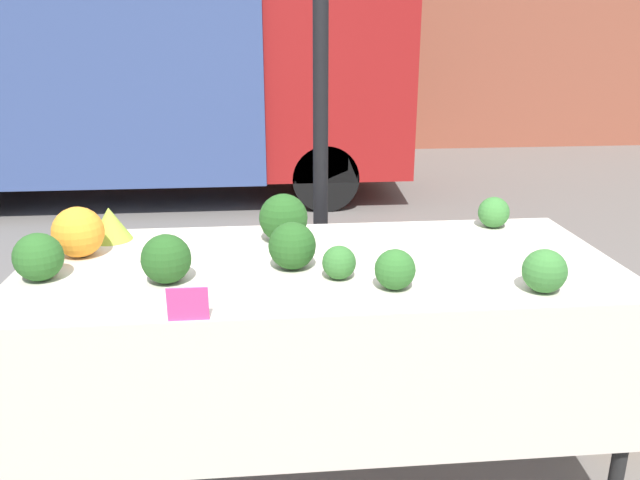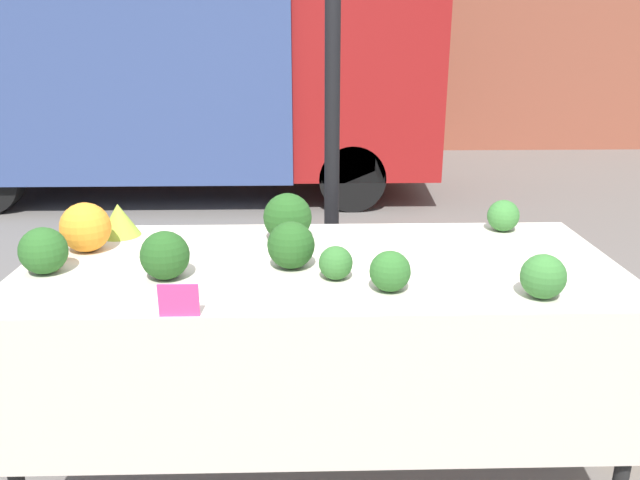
# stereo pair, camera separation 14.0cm
# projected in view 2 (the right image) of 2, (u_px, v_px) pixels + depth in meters

# --- Properties ---
(ground_plane) EXTENTS (40.00, 40.00, 0.00)m
(ground_plane) POSITION_uv_depth(u_px,v_px,m) (320.00, 475.00, 2.51)
(ground_plane) COLOR slate
(tent_pole) EXTENTS (0.07, 0.07, 2.76)m
(tent_pole) POSITION_uv_depth(u_px,v_px,m) (332.00, 105.00, 2.81)
(tent_pole) COLOR black
(tent_pole) RESTS_ON ground_plane
(parked_truck) EXTENTS (5.30, 1.81, 2.67)m
(parked_truck) POSITION_uv_depth(u_px,v_px,m) (159.00, 62.00, 6.46)
(parked_truck) COLOR #384C84
(parked_truck) RESTS_ON ground_plane
(market_table) EXTENTS (2.10, 0.91, 0.92)m
(market_table) POSITION_uv_depth(u_px,v_px,m) (321.00, 298.00, 2.18)
(market_table) COLOR beige
(market_table) RESTS_ON ground_plane
(orange_cauliflower) EXTENTS (0.18, 0.18, 0.18)m
(orange_cauliflower) POSITION_uv_depth(u_px,v_px,m) (85.00, 227.00, 2.29)
(orange_cauliflower) COLOR orange
(orange_cauliflower) RESTS_ON market_table
(romanesco_head) EXTENTS (0.16, 0.16, 0.13)m
(romanesco_head) POSITION_uv_depth(u_px,v_px,m) (119.00, 220.00, 2.48)
(romanesco_head) COLOR #93B238
(romanesco_head) RESTS_ON market_table
(broccoli_head_0) EXTENTS (0.19, 0.19, 0.19)m
(broccoli_head_0) POSITION_uv_depth(u_px,v_px,m) (288.00, 217.00, 2.41)
(broccoli_head_0) COLOR #23511E
(broccoli_head_0) RESTS_ON market_table
(broccoli_head_1) EXTENTS (0.11, 0.11, 0.11)m
(broccoli_head_1) POSITION_uv_depth(u_px,v_px,m) (336.00, 263.00, 2.04)
(broccoli_head_1) COLOR #336B2D
(broccoli_head_1) RESTS_ON market_table
(broccoli_head_2) EXTENTS (0.16, 0.16, 0.16)m
(broccoli_head_2) POSITION_uv_depth(u_px,v_px,m) (291.00, 245.00, 2.13)
(broccoli_head_2) COLOR #23511E
(broccoli_head_2) RESTS_ON market_table
(broccoli_head_3) EXTENTS (0.16, 0.16, 0.16)m
(broccoli_head_3) POSITION_uv_depth(u_px,v_px,m) (165.00, 255.00, 2.04)
(broccoli_head_3) COLOR #23511E
(broccoli_head_3) RESTS_ON market_table
(broccoli_head_4) EXTENTS (0.16, 0.16, 0.16)m
(broccoli_head_4) POSITION_uv_depth(u_px,v_px,m) (43.00, 251.00, 2.08)
(broccoli_head_4) COLOR #285B23
(broccoli_head_4) RESTS_ON market_table
(broccoli_head_5) EXTENTS (0.13, 0.13, 0.13)m
(broccoli_head_5) POSITION_uv_depth(u_px,v_px,m) (503.00, 216.00, 2.54)
(broccoli_head_5) COLOR #387533
(broccoli_head_5) RESTS_ON market_table
(broccoli_head_6) EXTENTS (0.14, 0.14, 0.14)m
(broccoli_head_6) POSITION_uv_depth(u_px,v_px,m) (543.00, 276.00, 1.89)
(broccoli_head_6) COLOR #387533
(broccoli_head_6) RESTS_ON market_table
(broccoli_head_7) EXTENTS (0.13, 0.13, 0.13)m
(broccoli_head_7) POSITION_uv_depth(u_px,v_px,m) (390.00, 271.00, 1.95)
(broccoli_head_7) COLOR #2D6628
(broccoli_head_7) RESTS_ON market_table
(price_sign) EXTENTS (0.12, 0.01, 0.10)m
(price_sign) POSITION_uv_depth(u_px,v_px,m) (179.00, 300.00, 1.77)
(price_sign) COLOR #E53D84
(price_sign) RESTS_ON market_table
(produce_crate) EXTENTS (0.48, 0.29, 0.33)m
(produce_crate) POSITION_uv_depth(u_px,v_px,m) (639.00, 408.00, 2.66)
(produce_crate) COLOR olive
(produce_crate) RESTS_ON ground_plane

